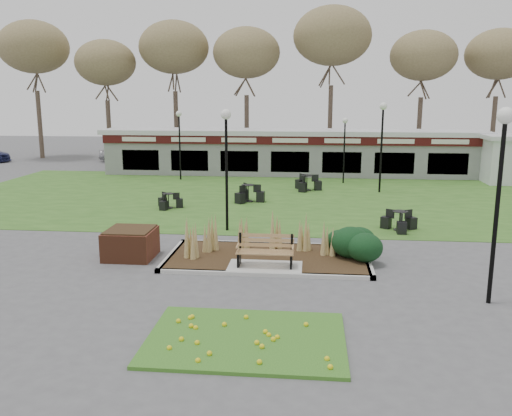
# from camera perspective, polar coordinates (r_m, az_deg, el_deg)

# --- Properties ---
(ground) EXTENTS (100.00, 100.00, 0.00)m
(ground) POSITION_cam_1_polar(r_m,az_deg,el_deg) (16.13, 0.91, -6.72)
(ground) COLOR #515154
(ground) RESTS_ON ground
(lawn) EXTENTS (34.00, 16.00, 0.02)m
(lawn) POSITION_cam_1_polar(r_m,az_deg,el_deg) (27.75, 3.03, 1.21)
(lawn) COLOR #305F1E
(lawn) RESTS_ON ground
(flower_bed) EXTENTS (4.20, 3.00, 0.16)m
(flower_bed) POSITION_cam_1_polar(r_m,az_deg,el_deg) (11.86, -1.05, -13.48)
(flower_bed) COLOR #2A5F1B
(flower_bed) RESTS_ON ground
(planting_bed) EXTENTS (6.75, 3.40, 1.27)m
(planting_bed) POSITION_cam_1_polar(r_m,az_deg,el_deg) (17.26, 5.53, -4.25)
(planting_bed) COLOR black
(planting_bed) RESTS_ON ground
(park_bench) EXTENTS (1.70, 0.66, 0.93)m
(park_bench) POSITION_cam_1_polar(r_m,az_deg,el_deg) (16.19, 0.99, -4.47)
(park_bench) COLOR #8E5D40
(park_bench) RESTS_ON ground
(brick_planter) EXTENTS (1.50, 1.50, 0.95)m
(brick_planter) POSITION_cam_1_polar(r_m,az_deg,el_deg) (17.83, -13.06, -3.62)
(brick_planter) COLOR brown
(brick_planter) RESTS_ON ground
(food_pavilion) EXTENTS (24.60, 3.40, 2.90)m
(food_pavilion) POSITION_cam_1_polar(r_m,az_deg,el_deg) (35.41, 3.70, 5.92)
(food_pavilion) COLOR gray
(food_pavilion) RESTS_ON ground
(tree_backdrop) EXTENTS (47.24, 5.24, 10.36)m
(tree_backdrop) POSITION_cam_1_polar(r_m,az_deg,el_deg) (43.37, 4.25, 16.11)
(tree_backdrop) COLOR #47382B
(tree_backdrop) RESTS_ON ground
(lamp_post_near_left) EXTENTS (0.38, 0.38, 4.61)m
(lamp_post_near_left) POSITION_cam_1_polar(r_m,az_deg,el_deg) (20.34, -3.15, 6.83)
(lamp_post_near_left) COLOR black
(lamp_post_near_left) RESTS_ON ground
(lamp_post_near_right) EXTENTS (0.40, 0.40, 4.86)m
(lamp_post_near_right) POSITION_cam_1_polar(r_m,az_deg,el_deg) (14.21, 24.41, 4.34)
(lamp_post_near_right) COLOR black
(lamp_post_near_right) RESTS_ON ground
(lamp_post_mid_right) EXTENTS (0.39, 0.39, 4.74)m
(lamp_post_mid_right) POSITION_cam_1_polar(r_m,az_deg,el_deg) (29.29, 13.16, 8.27)
(lamp_post_mid_right) COLOR black
(lamp_post_mid_right) RESTS_ON ground
(lamp_post_far_right) EXTENTS (0.32, 0.32, 3.82)m
(lamp_post_far_right) POSITION_cam_1_polar(r_m,az_deg,el_deg) (32.03, 9.32, 7.51)
(lamp_post_far_right) COLOR black
(lamp_post_far_right) RESTS_ON ground
(lamp_post_far_left) EXTENTS (0.35, 0.35, 4.17)m
(lamp_post_far_left) POSITION_cam_1_polar(r_m,az_deg,el_deg) (33.26, -8.07, 8.15)
(lamp_post_far_left) COLOR black
(lamp_post_far_left) RESTS_ON ground
(bistro_set_a) EXTENTS (1.40, 1.56, 0.83)m
(bistro_set_a) POSITION_cam_1_polar(r_m,az_deg,el_deg) (26.34, -0.83, 1.28)
(bistro_set_a) COLOR black
(bistro_set_a) RESTS_ON ground
(bistro_set_b) EXTENTS (1.25, 1.22, 0.68)m
(bistro_set_b) POSITION_cam_1_polar(r_m,az_deg,el_deg) (25.17, -9.19, 0.51)
(bistro_set_b) COLOR black
(bistro_set_b) RESTS_ON ground
(bistro_set_c) EXTENTS (1.42, 1.24, 0.75)m
(bistro_set_c) POSITION_cam_1_polar(r_m,az_deg,el_deg) (21.51, 14.87, -1.62)
(bistro_set_c) COLOR black
(bistro_set_c) RESTS_ON ground
(bistro_set_d) EXTENTS (1.48, 1.54, 0.83)m
(bistro_set_d) POSITION_cam_1_polar(r_m,az_deg,el_deg) (29.58, 5.37, 2.40)
(bistro_set_d) COLOR black
(bistro_set_d) RESTS_ON ground
(car_silver) EXTENTS (3.95, 2.07, 1.28)m
(car_silver) POSITION_cam_1_polar(r_m,az_deg,el_deg) (43.14, -13.73, 5.56)
(car_silver) COLOR #A9A9AD
(car_silver) RESTS_ON ground
(car_black) EXTENTS (4.97, 2.29, 1.58)m
(car_black) POSITION_cam_1_polar(r_m,az_deg,el_deg) (38.23, -11.62, 5.11)
(car_black) COLOR black
(car_black) RESTS_ON ground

